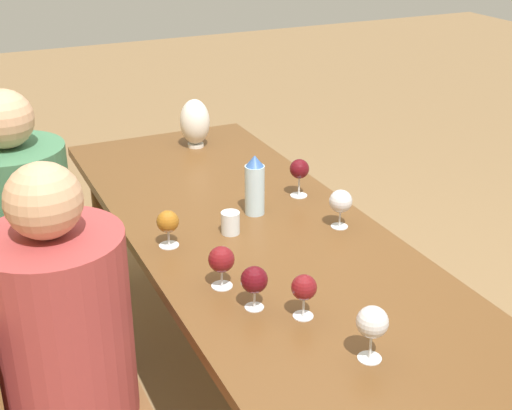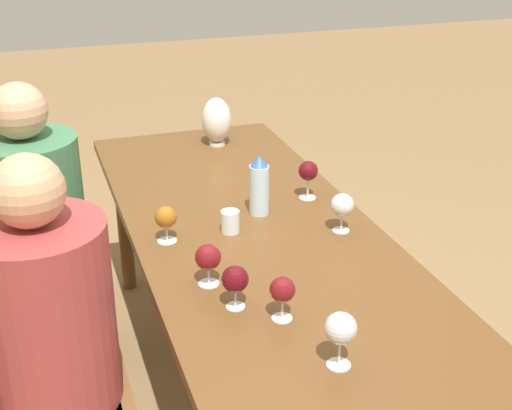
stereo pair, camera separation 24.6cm
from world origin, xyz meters
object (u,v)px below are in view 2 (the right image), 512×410
at_px(wine_glass_1, 342,206).
at_px(wine_glass_4, 166,218).
at_px(person_far, 40,227).
at_px(water_tumbler, 230,221).
at_px(water_bottle, 259,186).
at_px(person_near, 55,342).
at_px(vase, 217,121).
at_px(wine_glass_3, 282,290).
at_px(wine_glass_5, 341,329).
at_px(chair_far, 23,267).
at_px(wine_glass_6, 208,258).
at_px(wine_glass_0, 308,172).
at_px(wine_glass_2, 235,280).
at_px(chair_near, 32,394).

distance_m(wine_glass_1, wine_glass_4, 0.61).
bearing_deg(person_far, wine_glass_1, -121.44).
bearing_deg(water_tumbler, water_bottle, -52.87).
bearing_deg(person_near, wine_glass_1, -78.91).
bearing_deg(person_near, vase, -34.79).
height_order(wine_glass_3, wine_glass_5, wine_glass_5).
bearing_deg(person_far, wine_glass_5, -152.71).
bearing_deg(chair_far, person_far, -90.00).
relative_size(wine_glass_4, wine_glass_6, 0.96).
xyz_separation_m(water_bottle, wine_glass_0, (0.07, -0.22, -0.00)).
height_order(wine_glass_3, wine_glass_4, wine_glass_3).
bearing_deg(person_far, wine_glass_6, -150.15).
xyz_separation_m(wine_glass_2, wine_glass_3, (-0.10, -0.11, 0.00)).
bearing_deg(chair_far, wine_glass_2, -148.50).
bearing_deg(wine_glass_6, chair_near, 89.38).
bearing_deg(wine_glass_6, wine_glass_1, -69.25).
bearing_deg(chair_far, person_near, -174.06).
bearing_deg(wine_glass_0, water_tumbler, 116.39).
height_order(wine_glass_0, wine_glass_3, wine_glass_0).
distance_m(water_tumbler, chair_near, 0.85).
relative_size(chair_far, person_near, 0.72).
bearing_deg(wine_glass_2, water_tumbler, -14.89).
bearing_deg(chair_near, wine_glass_5, -123.29).
relative_size(vase, person_near, 0.18).
xyz_separation_m(water_bottle, chair_far, (0.38, 0.86, -0.39)).
height_order(wine_glass_2, person_far, person_far).
height_order(wine_glass_0, wine_glass_2, wine_glass_0).
bearing_deg(wine_glass_6, chair_far, 34.11).
height_order(wine_glass_1, wine_glass_5, wine_glass_5).
xyz_separation_m(vase, wine_glass_4, (-0.89, 0.43, -0.03)).
xyz_separation_m(water_bottle, person_far, (0.38, 0.78, -0.23)).
height_order(wine_glass_4, person_near, person_near).
relative_size(water_tumbler, wine_glass_3, 0.60).
bearing_deg(person_near, wine_glass_4, -52.37).
relative_size(wine_glass_0, wine_glass_4, 1.18).
xyz_separation_m(vase, person_near, (-1.21, 0.84, -0.23)).
distance_m(wine_glass_2, wine_glass_4, 0.48).
bearing_deg(water_tumbler, chair_far, 55.51).
height_order(water_tumbler, wine_glass_3, wine_glass_3).
bearing_deg(wine_glass_5, chair_far, 30.13).
relative_size(wine_glass_4, chair_far, 0.15).
bearing_deg(wine_glass_2, wine_glass_3, -133.09).
xyz_separation_m(wine_glass_4, person_far, (0.50, 0.41, -0.20)).
height_order(wine_glass_4, chair_near, wine_glass_4).
bearing_deg(wine_glass_5, wine_glass_4, 18.23).
bearing_deg(wine_glass_5, wine_glass_0, -18.07).
bearing_deg(person_near, water_tumbler, -63.39).
distance_m(water_tumbler, wine_glass_6, 0.37).
bearing_deg(wine_glass_3, wine_glass_0, -27.20).
distance_m(wine_glass_1, person_near, 1.05).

